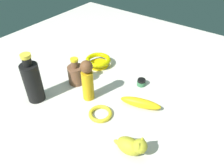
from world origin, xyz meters
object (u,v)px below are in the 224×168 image
object	(u,v)px
cat_figurine	(132,146)
bottle_short	(76,74)
bangle	(100,114)
bottle_tall	(33,81)
bowl	(98,61)
person_figure_adult	(87,80)
nail_polish_jar	(141,82)
banana	(141,103)

from	to	relation	value
cat_figurine	bottle_short	world-z (taller)	bottle_short
bangle	bottle_tall	world-z (taller)	bottle_tall
cat_figurine	bowl	xyz separation A→B (m)	(-0.38, -0.47, -0.01)
cat_figurine	person_figure_adult	world-z (taller)	person_figure_adult
nail_polish_jar	banana	xyz separation A→B (m)	(0.14, 0.08, 0.00)
person_figure_adult	bottle_short	bearing A→B (deg)	-112.19
banana	person_figure_adult	world-z (taller)	person_figure_adult
bottle_tall	bowl	world-z (taller)	bottle_tall
bottle_tall	cat_figurine	bearing A→B (deg)	91.57
nail_polish_jar	bowl	bearing A→B (deg)	-92.50
banana	bowl	size ratio (longest dim) A/B	1.29
bottle_tall	person_figure_adult	xyz separation A→B (m)	(-0.15, 0.19, 0.00)
bottle_short	person_figure_adult	xyz separation A→B (m)	(0.05, 0.13, 0.05)
banana	bangle	bearing A→B (deg)	-143.81
nail_polish_jar	bottle_short	distance (m)	0.33
banana	cat_figurine	bearing A→B (deg)	-83.46
bangle	bottle_tall	size ratio (longest dim) A/B	0.43
person_figure_adult	nail_polish_jar	bearing A→B (deg)	146.90
bottle_short	cat_figurine	bearing A→B (deg)	67.49
bottle_short	bowl	bearing A→B (deg)	-176.15
bangle	nail_polish_jar	bearing A→B (deg)	173.14
cat_figurine	bottle_tall	xyz separation A→B (m)	(0.01, -0.52, 0.06)
cat_figurine	banana	world-z (taller)	cat_figurine
cat_figurine	banana	distance (m)	0.25
nail_polish_jar	bottle_short	xyz separation A→B (m)	(0.18, -0.28, 0.04)
bangle	bottle_tall	distance (m)	0.34
nail_polish_jar	bottle_tall	xyz separation A→B (m)	(0.38, -0.34, 0.09)
bottle_tall	bowl	xyz separation A→B (m)	(-0.39, 0.05, -0.07)
nail_polish_jar	banana	bearing A→B (deg)	28.99
bangle	person_figure_adult	xyz separation A→B (m)	(-0.06, -0.12, 0.10)
bangle	banana	xyz separation A→B (m)	(-0.15, 0.11, 0.01)
banana	person_figure_adult	distance (m)	0.26
bowl	bangle	bearing A→B (deg)	40.57
cat_figurine	bangle	size ratio (longest dim) A/B	1.29
bangle	banana	distance (m)	0.19
cat_figurine	bangle	world-z (taller)	cat_figurine
banana	nail_polish_jar	bearing A→B (deg)	102.08
cat_figurine	bowl	bearing A→B (deg)	-129.08
nail_polish_jar	bowl	xyz separation A→B (m)	(-0.01, -0.29, 0.01)
cat_figurine	bottle_tall	bearing A→B (deg)	-88.43
bowl	cat_figurine	bearing A→B (deg)	50.92
nail_polish_jar	bottle_tall	bearing A→B (deg)	-41.98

